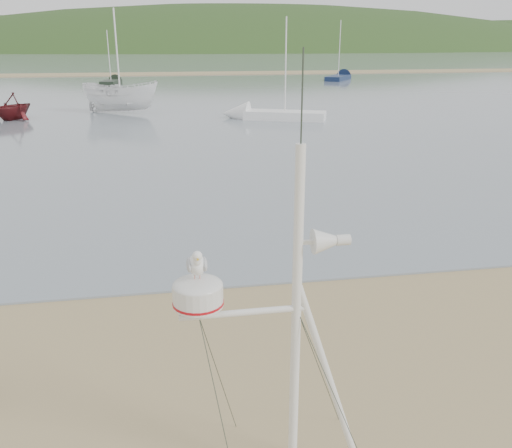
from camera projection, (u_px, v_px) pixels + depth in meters
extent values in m
plane|color=#8F7A52|center=(139.00, 441.00, 6.54)|extent=(560.00, 560.00, 0.00)
cube|color=slate|center=(156.00, 58.00, 129.49)|extent=(560.00, 256.00, 0.04)
cube|color=#8F7A52|center=(155.00, 74.00, 71.72)|extent=(560.00, 7.00, 0.07)
ellipsoid|color=#203817|center=(251.00, 101.00, 239.08)|extent=(400.00, 180.00, 80.00)
cube|color=beige|center=(47.00, 40.00, 181.97)|extent=(8.40, 6.30, 8.00)
cube|color=beige|center=(126.00, 40.00, 186.18)|extent=(8.40, 6.30, 8.00)
cube|color=beige|center=(201.00, 40.00, 190.39)|extent=(8.40, 6.30, 8.00)
cube|color=beige|center=(274.00, 39.00, 194.60)|extent=(8.40, 6.30, 8.00)
cube|color=beige|center=(343.00, 39.00, 198.81)|extent=(8.40, 6.30, 8.00)
cube|color=beige|center=(409.00, 39.00, 203.02)|extent=(8.40, 6.30, 8.00)
cube|color=beige|center=(473.00, 39.00, 207.23)|extent=(8.40, 6.30, 8.00)
cylinder|color=silver|center=(296.00, 334.00, 5.29)|extent=(0.09, 0.09, 3.75)
cylinder|color=silver|center=(332.00, 386.00, 5.57)|extent=(0.87, 0.07, 2.46)
cylinder|color=silver|center=(243.00, 313.00, 5.12)|extent=(1.22, 0.07, 0.07)
cylinder|color=#2D382D|center=(302.00, 100.00, 4.56)|extent=(0.01, 0.01, 0.84)
cube|color=silver|center=(199.00, 310.00, 5.03)|extent=(0.15, 0.15, 0.08)
cylinder|color=silver|center=(198.00, 295.00, 4.98)|extent=(0.47, 0.47, 0.21)
cylinder|color=#B00C15|center=(198.00, 302.00, 5.00)|extent=(0.48, 0.48, 0.02)
ellipsoid|color=silver|center=(198.00, 285.00, 4.95)|extent=(0.47, 0.47, 0.13)
cone|color=silver|center=(326.00, 241.00, 5.02)|extent=(0.24, 0.24, 0.24)
cylinder|color=silver|center=(343.00, 240.00, 5.05)|extent=(0.13, 0.10, 0.10)
cube|color=silver|center=(308.00, 242.00, 5.00)|extent=(0.19, 0.04, 0.04)
cylinder|color=tan|center=(195.00, 276.00, 4.91)|extent=(0.01, 0.01, 0.07)
cylinder|color=tan|center=(200.00, 275.00, 4.92)|extent=(0.01, 0.01, 0.07)
ellipsoid|color=white|center=(197.00, 265.00, 4.88)|extent=(0.16, 0.25, 0.19)
ellipsoid|color=#A8ABB0|center=(189.00, 265.00, 4.86)|extent=(0.05, 0.20, 0.12)
ellipsoid|color=#A8ABB0|center=(205.00, 264.00, 4.88)|extent=(0.05, 0.20, 0.12)
cone|color=white|center=(196.00, 261.00, 5.01)|extent=(0.08, 0.07, 0.08)
ellipsoid|color=white|center=(197.00, 260.00, 4.77)|extent=(0.08, 0.08, 0.11)
sphere|color=white|center=(197.00, 256.00, 4.73)|extent=(0.09, 0.09, 0.09)
cone|color=gold|center=(198.00, 259.00, 4.68)|extent=(0.02, 0.05, 0.02)
imported|color=#531316|center=(10.00, 94.00, 31.51)|extent=(2.99, 2.63, 2.96)
imported|color=white|center=(118.00, 70.00, 33.91)|extent=(2.71, 2.69, 5.31)
cube|color=#132143|center=(338.00, 78.00, 61.66)|extent=(4.37, 5.45, 0.50)
cone|color=#132143|center=(346.00, 76.00, 64.65)|extent=(2.47, 2.52, 1.72)
cylinder|color=silver|center=(340.00, 48.00, 60.61)|extent=(0.08, 0.08, 5.92)
cube|color=white|center=(285.00, 115.00, 31.83)|extent=(4.95, 3.20, 0.50)
cone|color=white|center=(235.00, 114.00, 32.45)|extent=(2.11, 2.03, 1.51)
cylinder|color=silver|center=(286.00, 65.00, 30.91)|extent=(0.08, 0.08, 5.20)
cube|color=black|center=(111.00, 83.00, 55.03)|extent=(1.98, 4.50, 0.50)
cone|color=black|center=(117.00, 81.00, 57.66)|extent=(1.59, 1.70, 1.39)
cylinder|color=silver|center=(109.00, 55.00, 54.17)|extent=(0.08, 0.08, 4.79)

